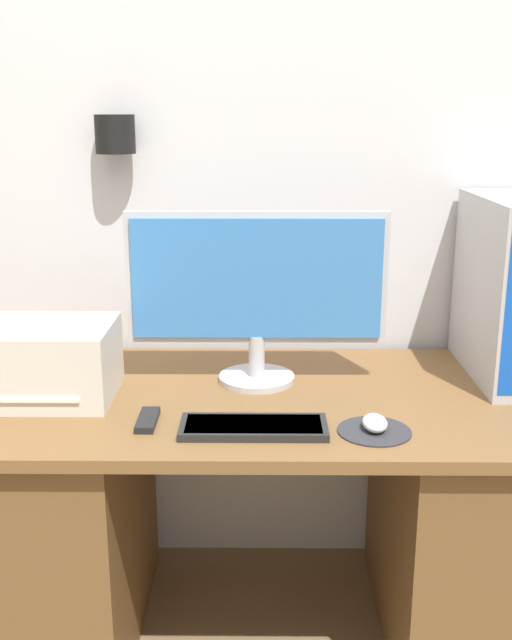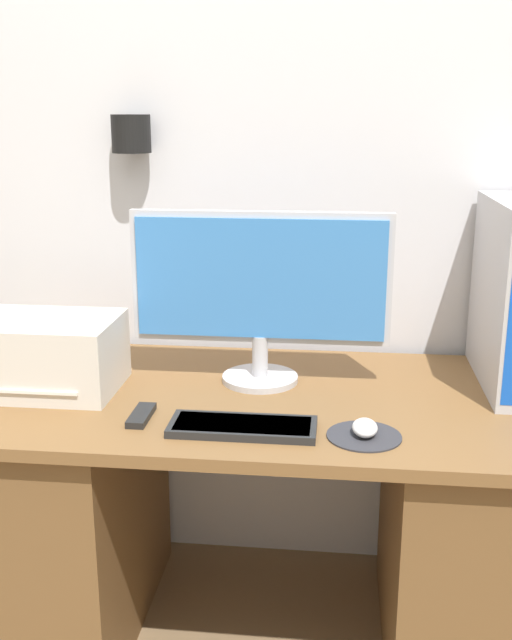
% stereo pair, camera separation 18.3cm
% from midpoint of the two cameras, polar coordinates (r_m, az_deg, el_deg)
% --- Properties ---
extents(wall_back, '(6.40, 0.16, 2.70)m').
position_cam_midpoint_polar(wall_back, '(2.20, 4.13, 14.48)').
color(wall_back, silver).
rests_on(wall_back, ground_plane).
extents(desk, '(1.56, 0.76, 0.70)m').
position_cam_midpoint_polar(desk, '(2.04, 3.06, -14.60)').
color(desk, brown).
rests_on(desk, ground_plane).
extents(monitor, '(0.67, 0.20, 0.45)m').
position_cam_midpoint_polar(monitor, '(1.92, 3.08, 2.56)').
color(monitor, '#B7B7BC').
rests_on(monitor, desk).
extents(keyboard, '(0.33, 0.13, 0.02)m').
position_cam_midpoint_polar(keyboard, '(1.68, 2.13, -8.17)').
color(keyboard, black).
rests_on(keyboard, desk).
extents(mousepad, '(0.17, 0.17, 0.00)m').
position_cam_midpoint_polar(mousepad, '(1.69, 11.37, -8.73)').
color(mousepad, '#2D2D33').
rests_on(mousepad, desk).
extents(mouse, '(0.06, 0.08, 0.03)m').
position_cam_midpoint_polar(mouse, '(1.69, 11.43, -8.11)').
color(mouse, silver).
rests_on(mouse, mousepad).
extents(printer, '(0.37, 0.27, 0.19)m').
position_cam_midpoint_polar(printer, '(1.95, -13.24, -2.62)').
color(printer, beige).
rests_on(printer, desk).
extents(remote_control, '(0.04, 0.13, 0.02)m').
position_cam_midpoint_polar(remote_control, '(1.76, -5.78, -7.30)').
color(remote_control, black).
rests_on(remote_control, desk).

